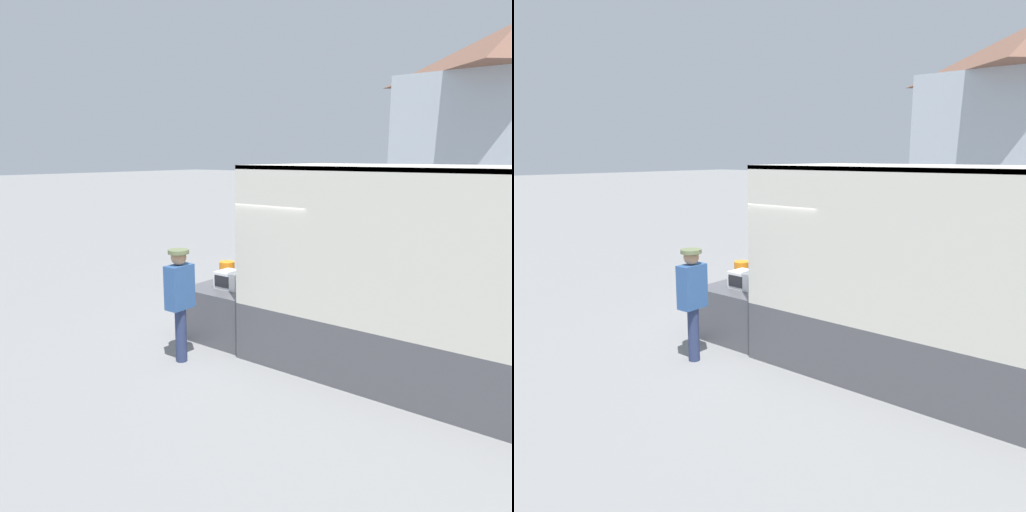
# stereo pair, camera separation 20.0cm
# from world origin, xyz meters

# --- Properties ---
(ground_plane) EXTENTS (160.00, 160.00, 0.00)m
(ground_plane) POSITION_xyz_m (0.00, 0.00, 0.00)
(ground_plane) COLOR gray
(tailgate_deck) EXTENTS (1.34, 2.29, 0.92)m
(tailgate_deck) POSITION_xyz_m (-0.67, 0.00, 0.46)
(tailgate_deck) COLOR #4C4C51
(tailgate_deck) RESTS_ON ground
(microwave) EXTENTS (0.49, 0.41, 0.30)m
(microwave) POSITION_xyz_m (-0.64, -0.56, 1.07)
(microwave) COLOR white
(microwave) RESTS_ON tailgate_deck
(portable_generator) EXTENTS (0.61, 0.50, 0.53)m
(portable_generator) POSITION_xyz_m (-0.68, 0.36, 1.12)
(portable_generator) COLOR black
(portable_generator) RESTS_ON tailgate_deck
(orange_bucket) EXTENTS (0.29, 0.29, 0.33)m
(orange_bucket) POSITION_xyz_m (-1.16, -0.07, 1.09)
(orange_bucket) COLOR orange
(orange_bucket) RESTS_ON tailgate_deck
(worker_person) EXTENTS (0.32, 0.44, 1.80)m
(worker_person) POSITION_xyz_m (-0.61, -1.83, 1.12)
(worker_person) COLOR navy
(worker_person) RESTS_ON ground
(house_backdrop) EXTENTS (8.03, 7.18, 8.49)m
(house_backdrop) POSITION_xyz_m (0.44, 15.91, 4.33)
(house_backdrop) COLOR #A8B2BC
(house_backdrop) RESTS_ON ground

